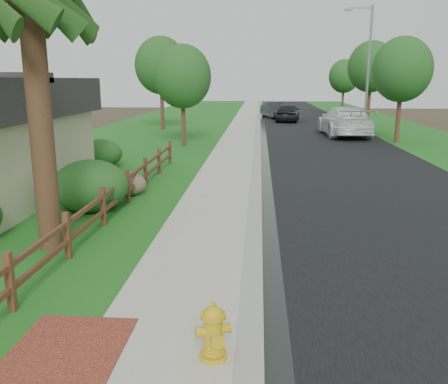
# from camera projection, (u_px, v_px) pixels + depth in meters

# --- Properties ---
(ground) EXTENTS (120.00, 120.00, 0.00)m
(ground) POSITION_uv_depth(u_px,v_px,m) (225.00, 334.00, 7.34)
(ground) COLOR #3D3621
(road) EXTENTS (8.00, 90.00, 0.02)m
(road) POSITION_uv_depth(u_px,v_px,m) (307.00, 125.00, 40.97)
(road) COLOR black
(road) RESTS_ON ground
(curb) EXTENTS (0.40, 90.00, 0.12)m
(curb) POSITION_uv_depth(u_px,v_px,m) (258.00, 124.00, 41.25)
(curb) COLOR gray
(curb) RESTS_ON ground
(wet_gutter) EXTENTS (0.50, 90.00, 0.00)m
(wet_gutter) POSITION_uv_depth(u_px,v_px,m) (262.00, 124.00, 41.24)
(wet_gutter) COLOR black
(wet_gutter) RESTS_ON road
(sidewalk) EXTENTS (2.20, 90.00, 0.10)m
(sidewalk) POSITION_uv_depth(u_px,v_px,m) (243.00, 124.00, 41.35)
(sidewalk) COLOR #9E9B8A
(sidewalk) RESTS_ON ground
(grass_strip) EXTENTS (1.60, 90.00, 0.06)m
(grass_strip) POSITION_uv_depth(u_px,v_px,m) (222.00, 124.00, 41.49)
(grass_strip) COLOR #205919
(grass_strip) RESTS_ON ground
(lawn_near) EXTENTS (9.00, 90.00, 0.04)m
(lawn_near) POSITION_uv_depth(u_px,v_px,m) (163.00, 124.00, 41.86)
(lawn_near) COLOR #205919
(lawn_near) RESTS_ON ground
(verge_far) EXTENTS (6.00, 90.00, 0.04)m
(verge_far) POSITION_uv_depth(u_px,v_px,m) (388.00, 125.00, 40.47)
(verge_far) COLOR #205919
(verge_far) RESTS_ON ground
(brick_patch) EXTENTS (1.60, 2.40, 0.11)m
(brick_patch) POSITION_uv_depth(u_px,v_px,m) (60.00, 363.00, 6.52)
(brick_patch) COLOR maroon
(brick_patch) RESTS_ON ground
(ranch_fence) EXTENTS (0.12, 16.92, 1.10)m
(ranch_fence) POSITION_uv_depth(u_px,v_px,m) (116.00, 194.00, 13.66)
(ranch_fence) COLOR #512B1B
(ranch_fence) RESTS_ON ground
(fire_hydrant) EXTENTS (0.55, 0.45, 0.84)m
(fire_hydrant) POSITION_uv_depth(u_px,v_px,m) (213.00, 333.00, 6.46)
(fire_hydrant) COLOR gold
(fire_hydrant) RESTS_ON sidewalk
(white_suv) EXTENTS (3.14, 7.10, 2.03)m
(white_suv) POSITION_uv_depth(u_px,v_px,m) (344.00, 121.00, 32.78)
(white_suv) COLOR silver
(white_suv) RESTS_ON road
(dark_car_mid) EXTENTS (2.59, 5.20, 1.70)m
(dark_car_mid) POSITION_uv_depth(u_px,v_px,m) (288.00, 112.00, 44.12)
(dark_car_mid) COLOR black
(dark_car_mid) RESTS_ON road
(dark_car_far) EXTENTS (2.94, 5.03, 1.57)m
(dark_car_far) POSITION_uv_depth(u_px,v_px,m) (274.00, 110.00, 48.13)
(dark_car_far) COLOR black
(dark_car_far) RESTS_ON road
(streetlight) EXTENTS (2.12, 0.23, 9.20)m
(streetlight) POSITION_uv_depth(u_px,v_px,m) (367.00, 61.00, 35.82)
(streetlight) COLOR gray
(streetlight) RESTS_ON ground
(boulder) EXTENTS (1.39, 1.15, 0.83)m
(boulder) POSITION_uv_depth(u_px,v_px,m) (128.00, 184.00, 15.96)
(boulder) COLOR brown
(boulder) RESTS_ON ground
(shrub_b) EXTENTS (2.40, 2.40, 1.55)m
(shrub_b) POSITION_uv_depth(u_px,v_px,m) (90.00, 186.00, 14.03)
(shrub_b) COLOR #214D1B
(shrub_b) RESTS_ON ground
(shrub_d) EXTENTS (2.02, 2.02, 1.29)m
(shrub_d) POSITION_uv_depth(u_px,v_px,m) (100.00, 154.00, 20.94)
(shrub_d) COLOR #214D1B
(shrub_d) RESTS_ON ground
(tree_near_left) EXTENTS (3.28, 3.28, 5.81)m
(tree_near_left) POSITION_uv_depth(u_px,v_px,m) (183.00, 77.00, 26.88)
(tree_near_left) COLOR #3C2518
(tree_near_left) RESTS_ON ground
(tree_near_right) EXTENTS (3.54, 3.54, 6.37)m
(tree_near_right) POSITION_uv_depth(u_px,v_px,m) (402.00, 70.00, 28.40)
(tree_near_right) COLOR #3C2518
(tree_near_right) RESTS_ON ground
(tree_mid_left) EXTENTS (3.93, 3.93, 7.03)m
(tree_mid_left) POSITION_uv_depth(u_px,v_px,m) (161.00, 66.00, 35.81)
(tree_mid_left) COLOR #3C2518
(tree_mid_left) RESTS_ON ground
(tree_mid_right) EXTENTS (3.86, 3.86, 6.99)m
(tree_mid_right) POSITION_uv_depth(u_px,v_px,m) (371.00, 67.00, 39.37)
(tree_mid_right) COLOR #3C2518
(tree_mid_right) RESTS_ON ground
(tree_far_right) EXTENTS (3.22, 3.22, 5.94)m
(tree_far_right) POSITION_uv_depth(u_px,v_px,m) (344.00, 76.00, 50.30)
(tree_far_right) COLOR #3C2518
(tree_far_right) RESTS_ON ground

